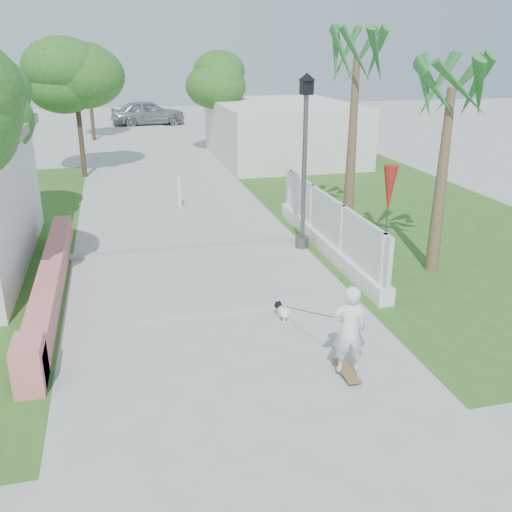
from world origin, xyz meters
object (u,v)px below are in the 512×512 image
object	(u,v)px
bollard	(180,192)
patio_umbrella	(389,190)
dog	(283,311)
parked_car	(148,113)
street_lamp	(305,156)
skateboarder	(323,318)

from	to	relation	value
bollard	patio_umbrella	world-z (taller)	patio_umbrella
dog	parked_car	bearing A→B (deg)	70.10
dog	bollard	bearing A→B (deg)	75.77
patio_umbrella	dog	xyz separation A→B (m)	(-3.62, -3.00, -1.50)
street_lamp	dog	size ratio (longest dim) A/B	9.09
street_lamp	bollard	distance (m)	5.56
dog	patio_umbrella	bearing A→B (deg)	18.80
patio_umbrella	parked_car	xyz separation A→B (m)	(-4.11, 27.47, -0.85)
street_lamp	bollard	bearing A→B (deg)	120.96
bollard	dog	bearing A→B (deg)	-83.41
street_lamp	dog	distance (m)	4.89
parked_car	patio_umbrella	bearing A→B (deg)	-178.67
dog	parked_car	size ratio (longest dim) A/B	0.10
bollard	parked_car	world-z (taller)	parked_car
street_lamp	patio_umbrella	distance (m)	2.27
street_lamp	skateboarder	size ratio (longest dim) A/B	1.62
bollard	parked_car	bearing A→B (deg)	88.72
bollard	dog	xyz separation A→B (m)	(0.98, -8.50, -0.39)
bollard	skateboarder	world-z (taller)	skateboarder
street_lamp	parked_car	distance (m)	26.61
bollard	skateboarder	bearing A→B (deg)	-82.97
street_lamp	bollard	xyz separation A→B (m)	(-2.70, 4.50, -1.84)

